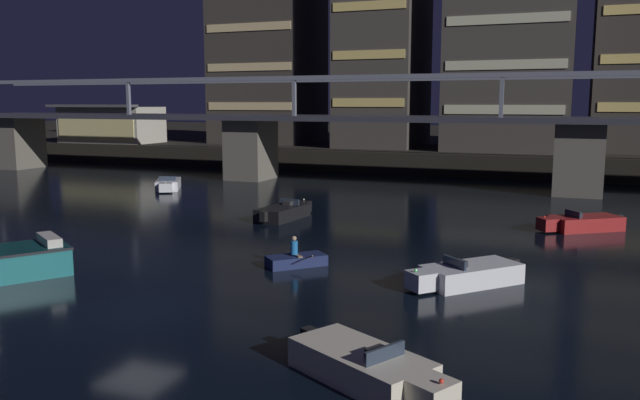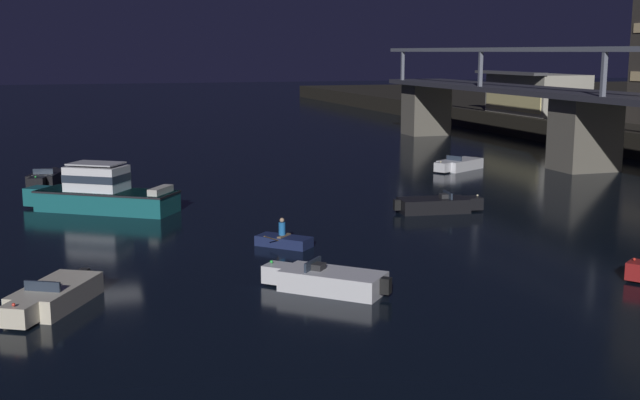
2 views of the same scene
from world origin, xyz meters
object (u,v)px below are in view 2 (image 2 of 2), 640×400
object	(u,v)px
dinghy_with_paddler	(284,241)
speedboat_mid_right	(458,165)
speedboat_near_center	(437,205)
speedboat_mid_center	(328,280)
waterfront_pavilion	(536,94)
speedboat_far_left	(46,178)
speedboat_near_right	(53,297)
cabin_cruiser_near_left	(102,193)

from	to	relation	value
dinghy_with_paddler	speedboat_mid_right	bearing A→B (deg)	135.79
speedboat_near_center	speedboat_mid_center	bearing A→B (deg)	-40.16
waterfront_pavilion	speedboat_mid_right	xyz separation A→B (m)	(22.63, -21.05, -4.02)
speedboat_far_left	speedboat_mid_right	bearing A→B (deg)	85.12
speedboat_mid_right	speedboat_near_right	bearing A→B (deg)	-48.40
speedboat_mid_right	dinghy_with_paddler	distance (m)	27.87
waterfront_pavilion	speedboat_mid_right	size ratio (longest dim) A/B	2.55
speedboat_near_center	speedboat_mid_right	world-z (taller)	same
speedboat_near_right	speedboat_far_left	size ratio (longest dim) A/B	0.94
speedboat_near_center	speedboat_mid_center	world-z (taller)	same
speedboat_near_center	dinghy_with_paddler	distance (m)	11.80
waterfront_pavilion	dinghy_with_paddler	bearing A→B (deg)	-43.54
waterfront_pavilion	speedboat_mid_center	bearing A→B (deg)	-39.15
speedboat_near_right	speedboat_mid_right	bearing A→B (deg)	131.60
waterfront_pavilion	cabin_cruiser_near_left	size ratio (longest dim) A/B	1.42
speedboat_near_center	speedboat_near_right	world-z (taller)	same
cabin_cruiser_near_left	speedboat_mid_right	distance (m)	28.46
speedboat_near_right	speedboat_mid_center	size ratio (longest dim) A/B	1.09
cabin_cruiser_near_left	speedboat_mid_center	size ratio (longest dim) A/B	1.95
cabin_cruiser_near_left	speedboat_near_center	world-z (taller)	cabin_cruiser_near_left
speedboat_mid_right	dinghy_with_paddler	size ratio (longest dim) A/B	1.85
cabin_cruiser_near_left	speedboat_mid_right	bearing A→B (deg)	107.38
waterfront_pavilion	speedboat_far_left	bearing A→B (deg)	-68.72
speedboat_near_center	dinghy_with_paddler	xyz separation A→B (m)	(5.34, -10.52, -0.14)
waterfront_pavilion	cabin_cruiser_near_left	world-z (taller)	waterfront_pavilion
speedboat_near_right	speedboat_mid_right	size ratio (longest dim) A/B	1.00
dinghy_with_paddler	waterfront_pavilion	bearing A→B (deg)	136.46
cabin_cruiser_near_left	speedboat_far_left	size ratio (longest dim) A/B	1.69
dinghy_with_paddler	speedboat_near_right	bearing A→B (deg)	-58.03
waterfront_pavilion	dinghy_with_paddler	xyz separation A→B (m)	(42.61, -40.48, -4.16)
speedboat_far_left	speedboat_mid_center	bearing A→B (deg)	19.54
speedboat_mid_center	speedboat_mid_right	world-z (taller)	same
waterfront_pavilion	speedboat_far_left	xyz separation A→B (m)	(20.03, -51.43, -4.02)
speedboat_near_center	speedboat_mid_right	distance (m)	17.14
speedboat_near_right	cabin_cruiser_near_left	bearing A→B (deg)	171.74
cabin_cruiser_near_left	speedboat_mid_center	xyz separation A→B (m)	(18.94, 7.43, -0.64)
speedboat_mid_right	speedboat_near_center	bearing A→B (deg)	-31.34
speedboat_near_right	dinghy_with_paddler	size ratio (longest dim) A/B	1.86
speedboat_far_left	speedboat_near_center	bearing A→B (deg)	51.24
waterfront_pavilion	speedboat_near_center	xyz separation A→B (m)	(37.26, -29.96, -4.02)
cabin_cruiser_near_left	speedboat_far_left	xyz separation A→B (m)	(-11.09, -3.23, -0.64)
cabin_cruiser_near_left	speedboat_near_right	world-z (taller)	cabin_cruiser_near_left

